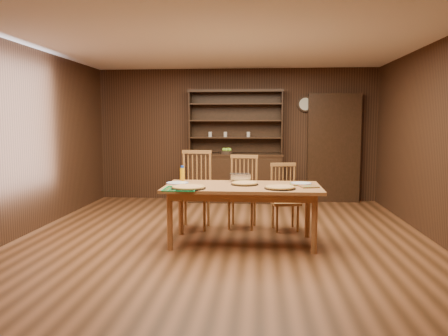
# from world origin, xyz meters

# --- Properties ---
(floor) EXTENTS (6.00, 6.00, 0.00)m
(floor) POSITION_xyz_m (0.00, 0.00, 0.00)
(floor) COLOR brown
(floor) RESTS_ON ground
(room_shell) EXTENTS (6.00, 6.00, 6.00)m
(room_shell) POSITION_xyz_m (0.00, 0.00, 1.58)
(room_shell) COLOR white
(room_shell) RESTS_ON floor
(china_hutch) EXTENTS (1.84, 0.52, 2.17)m
(china_hutch) POSITION_xyz_m (-0.00, 2.75, 0.60)
(china_hutch) COLOR #321B10
(china_hutch) RESTS_ON floor
(doorway) EXTENTS (1.00, 0.18, 2.10)m
(doorway) POSITION_xyz_m (1.90, 2.90, 1.05)
(doorway) COLOR #321B10
(doorway) RESTS_ON floor
(wall_clock) EXTENTS (0.30, 0.05, 0.30)m
(wall_clock) POSITION_xyz_m (1.35, 2.96, 1.90)
(wall_clock) COLOR #321B10
(wall_clock) RESTS_ON room_shell
(dining_table) EXTENTS (1.96, 0.98, 0.75)m
(dining_table) POSITION_xyz_m (0.26, -0.23, 0.67)
(dining_table) COLOR #AC673B
(dining_table) RESTS_ON floor
(chair_left) EXTENTS (0.49, 0.47, 1.13)m
(chair_left) POSITION_xyz_m (-0.47, 0.60, 0.60)
(chair_left) COLOR #A06637
(chair_left) RESTS_ON floor
(chair_center) EXTENTS (0.48, 0.46, 1.06)m
(chair_center) POSITION_xyz_m (0.23, 0.69, 0.56)
(chair_center) COLOR #A06637
(chair_center) RESTS_ON floor
(chair_right) EXTENTS (0.45, 0.44, 0.96)m
(chair_right) POSITION_xyz_m (0.83, 0.58, 0.51)
(chair_right) COLOR #A06637
(chair_right) RESTS_ON floor
(pizza_left) EXTENTS (0.42, 0.42, 0.04)m
(pizza_left) POSITION_xyz_m (-0.38, -0.55, 0.77)
(pizza_left) COLOR black
(pizza_left) RESTS_ON dining_table
(pizza_right) EXTENTS (0.38, 0.38, 0.04)m
(pizza_right) POSITION_xyz_m (0.72, -0.47, 0.77)
(pizza_right) COLOR black
(pizza_right) RESTS_ON dining_table
(pizza_center) EXTENTS (0.36, 0.36, 0.04)m
(pizza_center) POSITION_xyz_m (0.28, -0.15, 0.77)
(pizza_center) COLOR black
(pizza_center) RESTS_ON dining_table
(cooling_rack) EXTENTS (0.49, 0.49, 0.02)m
(cooling_rack) POSITION_xyz_m (-0.47, -0.60, 0.76)
(cooling_rack) COLOR #0B9643
(cooling_rack) RESTS_ON dining_table
(plate_left) EXTENTS (0.29, 0.29, 0.02)m
(plate_left) POSITION_xyz_m (-0.60, -0.12, 0.76)
(plate_left) COLOR white
(plate_left) RESTS_ON dining_table
(plate_right) EXTENTS (0.27, 0.27, 0.02)m
(plate_right) POSITION_xyz_m (1.01, -0.03, 0.76)
(plate_right) COLOR white
(plate_right) RESTS_ON dining_table
(foil_dish) EXTENTS (0.30, 0.23, 0.11)m
(foil_dish) POSITION_xyz_m (0.21, 0.14, 0.80)
(foil_dish) COLOR white
(foil_dish) RESTS_ON dining_table
(juice_bottle) EXTENTS (0.06, 0.06, 0.21)m
(juice_bottle) POSITION_xyz_m (-0.58, 0.15, 0.85)
(juice_bottle) COLOR orange
(juice_bottle) RESTS_ON dining_table
(pot_holder_a) EXTENTS (0.26, 0.26, 0.02)m
(pot_holder_a) POSITION_xyz_m (1.08, -0.30, 0.76)
(pot_holder_a) COLOR #A7131C
(pot_holder_a) RESTS_ON dining_table
(pot_holder_b) EXTENTS (0.20, 0.20, 0.01)m
(pot_holder_b) POSITION_xyz_m (0.96, -0.13, 0.76)
(pot_holder_b) COLOR #A7131C
(pot_holder_b) RESTS_ON dining_table
(fruit_bowl) EXTENTS (0.26, 0.26, 0.12)m
(fruit_bowl) POSITION_xyz_m (-0.16, 2.69, 0.99)
(fruit_bowl) COLOR black
(fruit_bowl) RESTS_ON china_hutch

